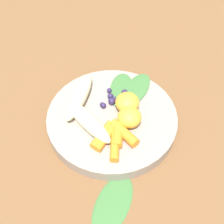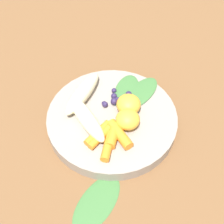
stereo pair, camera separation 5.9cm
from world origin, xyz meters
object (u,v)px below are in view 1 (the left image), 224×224
at_px(kale_leaf_stray, 113,204).
at_px(bowl, 112,119).
at_px(banana_peeled_left, 88,121).
at_px(banana_peeled_right, 79,97).
at_px(orange_segment_near, 127,103).

bearing_deg(kale_leaf_stray, bowl, -156.56).
bearing_deg(bowl, banana_peeled_left, -99.26).
bearing_deg(banana_peeled_right, banana_peeled_left, 36.14).
relative_size(banana_peeled_left, orange_segment_near, 2.63).
distance_m(bowl, banana_peeled_left, 0.06).
distance_m(banana_peeled_right, orange_segment_near, 0.10).
xyz_separation_m(banana_peeled_left, banana_peeled_right, (-0.06, 0.02, 0.00)).
bearing_deg(banana_peeled_left, orange_segment_near, 80.12).
distance_m(banana_peeled_left, orange_segment_near, 0.09).
bearing_deg(kale_leaf_stray, banana_peeled_right, -138.90).
xyz_separation_m(bowl, banana_peeled_left, (-0.01, -0.05, 0.03)).
bearing_deg(bowl, orange_segment_near, 79.70).
bearing_deg(banana_peeled_left, kale_leaf_stray, -23.01).
relative_size(banana_peeled_left, banana_peeled_right, 1.00).
relative_size(orange_segment_near, kale_leaf_stray, 0.41).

